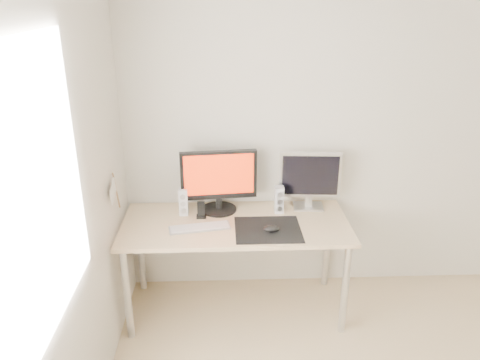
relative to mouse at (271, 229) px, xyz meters
name	(u,v)px	position (x,y,z in m)	size (l,w,h in m)	color
wall_back	(358,135)	(0.69, 0.52, 0.50)	(3.50, 3.50, 0.00)	silver
wall_left	(33,269)	(-1.06, -1.23, 0.50)	(3.50, 3.50, 0.00)	silver
window_pane	(25,210)	(-1.05, -1.23, 0.75)	(1.30, 1.30, 0.00)	white
mousepad	(268,229)	(-0.02, 0.03, -0.02)	(0.45, 0.40, 0.00)	black
mouse	(271,229)	(0.00, 0.00, 0.00)	(0.11, 0.07, 0.04)	black
desk	(236,232)	(-0.24, 0.15, -0.10)	(1.60, 0.70, 0.73)	#D1B587
main_monitor	(219,179)	(-0.35, 0.34, 0.23)	(0.55, 0.28, 0.47)	black
second_monitor	(310,178)	(0.32, 0.37, 0.22)	(0.45, 0.18, 0.43)	silver
speaker_left	(183,202)	(-0.61, 0.29, 0.08)	(0.06, 0.08, 0.20)	white
speaker_right	(279,200)	(0.09, 0.30, 0.08)	(0.06, 0.08, 0.20)	white
keyboard	(200,227)	(-0.49, 0.07, -0.02)	(0.43, 0.19, 0.02)	#ACADAF
phone_dock	(201,213)	(-0.48, 0.24, 0.01)	(0.07, 0.06, 0.12)	black
pennant	(114,191)	(-1.03, 0.01, 0.29)	(0.01, 0.23, 0.29)	#A57F54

